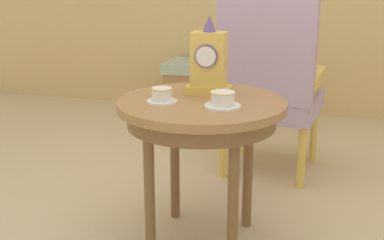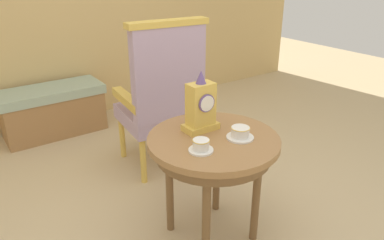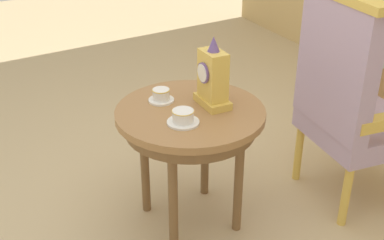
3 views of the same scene
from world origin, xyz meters
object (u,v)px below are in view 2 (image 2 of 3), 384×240
(teacup_left, at_px, (201,146))
(teacup_right, at_px, (240,133))
(mantel_clock, at_px, (201,107))
(window_bench, at_px, (53,110))
(side_table, at_px, (213,150))
(armchair, at_px, (162,96))

(teacup_left, xyz_separation_m, teacup_right, (0.25, -0.00, 0.00))
(teacup_left, relative_size, mantel_clock, 0.37)
(window_bench, bearing_deg, side_table, -80.35)
(teacup_left, bearing_deg, mantel_clock, 53.81)
(armchair, bearing_deg, window_bench, 114.18)
(teacup_right, distance_m, mantel_clock, 0.25)
(teacup_right, bearing_deg, side_table, 140.58)
(armchair, bearing_deg, teacup_right, -94.36)
(mantel_clock, bearing_deg, teacup_left, -126.19)
(teacup_left, xyz_separation_m, window_bench, (-0.18, 2.02, -0.44))
(mantel_clock, xyz_separation_m, window_bench, (-0.33, 1.82, -0.55))
(mantel_clock, height_order, armchair, armchair)
(window_bench, bearing_deg, armchair, -65.82)
(side_table, distance_m, armchair, 0.83)
(teacup_right, height_order, window_bench, teacup_right)
(teacup_left, height_order, window_bench, teacup_left)
(window_bench, bearing_deg, teacup_left, -84.77)
(teacup_right, xyz_separation_m, window_bench, (-0.44, 2.02, -0.44))
(mantel_clock, relative_size, armchair, 0.29)
(side_table, bearing_deg, armchair, 77.82)
(side_table, xyz_separation_m, teacup_left, (-0.14, -0.08, 0.11))
(side_table, xyz_separation_m, window_bench, (-0.33, 1.94, -0.33))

